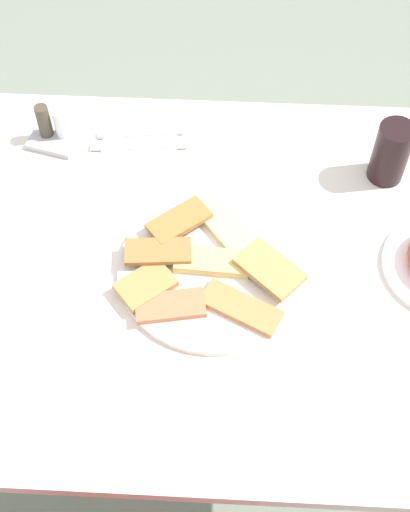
% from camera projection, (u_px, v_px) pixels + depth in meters
% --- Properties ---
extents(ground_plane, '(6.00, 6.00, 0.00)m').
position_uv_depth(ground_plane, '(201.00, 423.00, 1.84)').
color(ground_plane, gray).
extents(dining_table, '(1.17, 0.79, 0.75)m').
position_uv_depth(dining_table, '(200.00, 289.00, 1.29)').
color(dining_table, silver).
rests_on(dining_table, ground_plane).
extents(pide_platter, '(0.33, 0.33, 0.04)m').
position_uv_depth(pide_platter, '(210.00, 268.00, 1.20)').
color(pide_platter, white).
rests_on(pide_platter, dining_table).
extents(soda_can, '(0.09, 0.09, 0.12)m').
position_uv_depth(soda_can, '(391.00, 153.00, 1.28)').
color(soda_can, black).
rests_on(soda_can, dining_table).
extents(paper_napkin, '(0.15, 0.15, 0.00)m').
position_uv_depth(paper_napkin, '(140.00, 141.00, 1.37)').
color(paper_napkin, white).
rests_on(paper_napkin, dining_table).
extents(fork, '(0.17, 0.04, 0.00)m').
position_uv_depth(fork, '(141.00, 133.00, 1.38)').
color(fork, silver).
rests_on(fork, paper_napkin).
extents(spoon, '(0.19, 0.03, 0.00)m').
position_uv_depth(spoon, '(139.00, 146.00, 1.36)').
color(spoon, silver).
rests_on(spoon, paper_napkin).
extents(condiment_caddy, '(0.11, 0.11, 0.08)m').
position_uv_depth(condiment_caddy, '(54.00, 130.00, 1.36)').
color(condiment_caddy, '#B2B2B7').
rests_on(condiment_caddy, dining_table).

